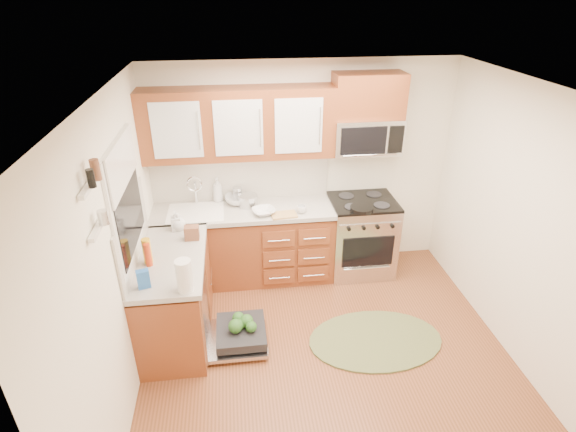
{
  "coord_description": "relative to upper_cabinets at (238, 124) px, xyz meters",
  "views": [
    {
      "loc": [
        -0.79,
        -3.13,
        3.21
      ],
      "look_at": [
        -0.28,
        0.85,
        1.11
      ],
      "focal_mm": 28.0,
      "sensor_mm": 36.0,
      "label": 1
    }
  ],
  "objects": [
    {
      "name": "backsplash_back",
      "position": [
        0.0,
        0.16,
        -0.67
      ],
      "size": [
        2.05,
        0.02,
        0.57
      ],
      "primitive_type": "cube",
      "color": "beige",
      "rests_on": "ground"
    },
    {
      "name": "base_cabinet_back",
      "position": [
        0.0,
        -0.12,
        -1.45
      ],
      "size": [
        2.05,
        0.6,
        0.85
      ],
      "primitive_type": "cube",
      "color": "brown",
      "rests_on": "ground"
    },
    {
      "name": "dishwasher",
      "position": [
        -0.13,
        -1.27,
        -1.77
      ],
      "size": [
        0.7,
        0.6,
        0.2
      ],
      "primitive_type": null,
      "color": "silver",
      "rests_on": "ground"
    },
    {
      "name": "cabinet_over_mw",
      "position": [
        1.41,
        0.0,
        0.26
      ],
      "size": [
        0.76,
        0.35,
        0.47
      ],
      "primitive_type": "cube",
      "color": "brown",
      "rests_on": "ground"
    },
    {
      "name": "mustard_bottle",
      "position": [
        -0.9,
        -1.12,
        -0.83
      ],
      "size": [
        0.08,
        0.08,
        0.24
      ],
      "primitive_type": "cylinder",
      "rotation": [
        0.0,
        0.0,
        0.01
      ],
      "color": "gold",
      "rests_on": "countertop_left"
    },
    {
      "name": "window",
      "position": [
        -1.01,
        -1.07,
        -0.32
      ],
      "size": [
        0.03,
        1.05,
        1.05
      ],
      "primitive_type": null,
      "color": "white",
      "rests_on": "ground"
    },
    {
      "name": "wall_back",
      "position": [
        0.73,
        0.18,
        -0.62
      ],
      "size": [
        3.5,
        0.04,
        2.5
      ],
      "primitive_type": "cube",
      "color": "white",
      "rests_on": "ground"
    },
    {
      "name": "ceiling",
      "position": [
        0.73,
        -1.57,
        0.62
      ],
      "size": [
        3.5,
        3.5,
        0.0
      ],
      "primitive_type": "plane",
      "rotation": [
        3.14,
        0.0,
        0.0
      ],
      "color": "white",
      "rests_on": "ground"
    },
    {
      "name": "wall_front",
      "position": [
        0.73,
        -3.33,
        -0.62
      ],
      "size": [
        3.5,
        0.04,
        2.5
      ],
      "primitive_type": "cube",
      "color": "white",
      "rests_on": "ground"
    },
    {
      "name": "wall_right",
      "position": [
        2.48,
        -1.57,
        -0.62
      ],
      "size": [
        0.04,
        3.5,
        2.5
      ],
      "primitive_type": "cube",
      "color": "white",
      "rests_on": "ground"
    },
    {
      "name": "paper_towel_roll",
      "position": [
        -0.53,
        -1.59,
        -0.8
      ],
      "size": [
        0.17,
        0.17,
        0.29
      ],
      "primitive_type": "cylinder",
      "rotation": [
        0.0,
        0.0,
        -0.3
      ],
      "color": "white",
      "rests_on": "countertop_left"
    },
    {
      "name": "cutting_board",
      "position": [
        0.44,
        -0.35,
        -0.94
      ],
      "size": [
        0.29,
        0.2,
        0.02
      ],
      "primitive_type": "cube",
      "rotation": [
        0.0,
        0.0,
        0.09
      ],
      "color": "tan",
      "rests_on": "countertop_back"
    },
    {
      "name": "wall_left",
      "position": [
        -1.02,
        -1.57,
        -0.62
      ],
      "size": [
        0.04,
        3.5,
        2.5
      ],
      "primitive_type": "cube",
      "color": "white",
      "rests_on": "ground"
    },
    {
      "name": "countertop_back",
      "position": [
        0.0,
        -0.14,
        -0.97
      ],
      "size": [
        2.07,
        0.64,
        0.05
      ],
      "primitive_type": "cube",
      "color": "#ABA59C",
      "rests_on": "base_cabinet_back"
    },
    {
      "name": "backsplash_left",
      "position": [
        -1.01,
        -1.05,
        -0.67
      ],
      "size": [
        0.02,
        1.25,
        0.57
      ],
      "primitive_type": "cube",
      "color": "beige",
      "rests_on": "ground"
    },
    {
      "name": "soap_bottle_a",
      "position": [
        -0.27,
        0.1,
        -0.8
      ],
      "size": [
        0.14,
        0.14,
        0.3
      ],
      "primitive_type": "imported",
      "rotation": [
        0.0,
        0.0,
        -0.24
      ],
      "color": "#999999",
      "rests_on": "countertop_back"
    },
    {
      "name": "floor",
      "position": [
        0.73,
        -1.57,
        -1.88
      ],
      "size": [
        3.5,
        3.5,
        0.0
      ],
      "primitive_type": "plane",
      "color": "brown",
      "rests_on": "ground"
    },
    {
      "name": "bowl_a",
      "position": [
        0.23,
        -0.29,
        -0.92
      ],
      "size": [
        0.3,
        0.3,
        0.06
      ],
      "primitive_type": "imported",
      "rotation": [
        0.0,
        0.0,
        0.25
      ],
      "color": "#999999",
      "rests_on": "countertop_back"
    },
    {
      "name": "soap_bottle_b",
      "position": [
        -0.7,
        -0.52,
        -0.84
      ],
      "size": [
        0.11,
        0.11,
        0.21
      ],
      "primitive_type": "imported",
      "rotation": [
        0.0,
        0.0,
        0.13
      ],
      "color": "#999999",
      "rests_on": "countertop_left"
    },
    {
      "name": "cup",
      "position": [
        0.65,
        -0.31,
        -0.91
      ],
      "size": [
        0.12,
        0.12,
        0.09
      ],
      "primitive_type": "imported",
      "rotation": [
        0.0,
        0.0,
        0.09
      ],
      "color": "#999999",
      "rests_on": "countertop_back"
    },
    {
      "name": "bowl_b",
      "position": [
        -0.05,
        0.03,
        -0.9
      ],
      "size": [
        0.37,
        0.37,
        0.09
      ],
      "primitive_type": "imported",
      "rotation": [
        0.0,
        0.0,
        -0.25
      ],
      "color": "#999999",
      "rests_on": "countertop_back"
    },
    {
      "name": "wooden_box",
      "position": [
        -0.52,
        -0.74,
        -0.88
      ],
      "size": [
        0.14,
        0.1,
        0.14
      ],
      "primitive_type": "cube",
      "rotation": [
        0.0,
        0.0,
        -0.0
      ],
      "color": "brown",
      "rests_on": "countertop_left"
    },
    {
      "name": "stock_pot",
      "position": [
        0.07,
        -0.06,
        -0.88
      ],
      "size": [
        0.24,
        0.24,
        0.13
      ],
      "primitive_type": "cylinder",
      "rotation": [
        0.0,
        0.0,
        0.07
      ],
      "color": "silver",
      "rests_on": "countertop_back"
    },
    {
      "name": "sink",
      "position": [
        -0.52,
        -0.16,
        -1.07
      ],
      "size": [
        0.62,
        0.5,
        0.26
      ],
      "primitive_type": null,
      "color": "white",
      "rests_on": "ground"
    },
    {
      "name": "soap_bottle_c",
      "position": [
        -0.68,
        -0.52,
        -0.86
      ],
      "size": [
        0.15,
        0.15,
        0.19
      ],
      "primitive_type": "imported",
      "rotation": [
        0.0,
        0.0,
        0.02
      ],
      "color": "#999999",
      "rests_on": "countertop_left"
    },
    {
      "name": "shelf_upper",
      "position": [
        -0.99,
        -1.92,
        0.17
      ],
      "size": [
        0.04,
        0.4,
        0.03
      ],
      "primitive_type": "cube",
      "color": "white",
      "rests_on": "ground"
    },
    {
      "name": "rug",
      "position": [
        1.24,
        -1.42,
        -1.86
      ],
      "size": [
        1.56,
        1.27,
        0.02
      ],
      "primitive_type": null,
      "rotation": [
        0.0,
        0.0,
        -0.33
      ],
      "color": "olive",
      "rests_on": "ground"
    },
    {
      "name": "base_cabinet_left",
      "position": [
        -0.72,
        -1.05,
        -1.45
      ],
      "size": [
        0.6,
        1.25,
        0.85
      ],
      "primitive_type": "cube",
      "color": "brown",
      "rests_on": "ground"
    },
    {
      "name": "canister",
      "position": [
        -0.05,
        0.07,
        -0.86
      ],
      "size": [
        0.14,
        0.14,
        0.17
      ],
      "primitive_type": "cylinder",
      "rotation": [
        0.0,
        0.0,
        -0.38
      ],
      "color": "silver",
      "rests_on": "countertop_back"
    },
    {
      "name": "skillet",
      "position": [
        1.31,
        -0.4,
        -0.9
      ],
      "size": [
        0.34,
        0.34,
        0.05
      ],
      "primitive_type": "cylinder",
      "rotation": [
        0.0,
        0.0,
        -0.43
      ],
      "color": "black",
      "rests_on": "range"
    },
    {
      "name": "window_blind",
      "position": [
        -0.98,
        -1.07,
        0.0
      ],
      "size": [
        0.02,
        0.96,
        0.4
      ],
      "primitive_type": "cube",
      "color": "white",
      "rests_on": "ground"
    },
    {
      "name": "shelf_lower",
      "position": [
        -0.99,
        -1.92,
        -0.12
      ],
      "size": [
        0.04,
        0.4,
        0.03
      ],
      "primitive_type": "cube",
      "color": "white",
      "rests_on": "ground"
    },
    {
      "name": "microwave",
      "position": [
        1.41,
        -0.02,
        -0.18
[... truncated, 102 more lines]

